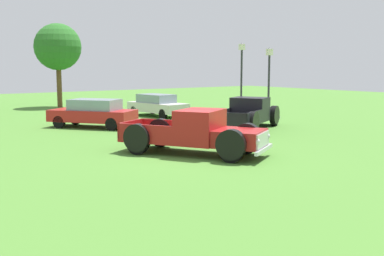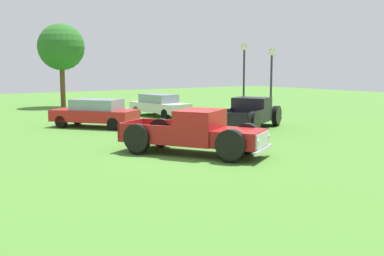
{
  "view_description": "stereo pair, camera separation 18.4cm",
  "coord_description": "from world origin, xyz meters",
  "px_view_note": "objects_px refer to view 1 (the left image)",
  "views": [
    {
      "loc": [
        -9.0,
        -12.46,
        2.99
      ],
      "look_at": [
        0.11,
        0.12,
        0.9
      ],
      "focal_mm": 43.09,
      "sensor_mm": 36.0,
      "label": 1
    },
    {
      "loc": [
        -8.85,
        -12.56,
        2.99
      ],
      "look_at": [
        0.11,
        0.12,
        0.9
      ],
      "focal_mm": 43.09,
      "sensor_mm": 36.0,
      "label": 2
    }
  ],
  "objects_px": {
    "pickup_truck_foreground": "(202,133)",
    "sedan_distant_a": "(157,105)",
    "sedan_distant_b": "(93,113)",
    "oak_tree_west": "(58,47)",
    "lamp_post_near": "(269,82)",
    "lamp_post_far": "(241,78)",
    "pickup_truck_behind_left": "(250,114)"
  },
  "relations": [
    {
      "from": "sedan_distant_b",
      "to": "lamp_post_far",
      "type": "bearing_deg",
      "value": -2.44
    },
    {
      "from": "oak_tree_west",
      "to": "lamp_post_near",
      "type": "bearing_deg",
      "value": -64.96
    },
    {
      "from": "pickup_truck_foreground",
      "to": "sedan_distant_a",
      "type": "distance_m",
      "value": 12.35
    },
    {
      "from": "pickup_truck_foreground",
      "to": "oak_tree_west",
      "type": "height_order",
      "value": "oak_tree_west"
    },
    {
      "from": "lamp_post_near",
      "to": "oak_tree_west",
      "type": "xyz_separation_m",
      "value": [
        -6.79,
        14.54,
        2.24
      ]
    },
    {
      "from": "sedan_distant_a",
      "to": "sedan_distant_b",
      "type": "distance_m",
      "value": 5.73
    },
    {
      "from": "pickup_truck_foreground",
      "to": "sedan_distant_b",
      "type": "bearing_deg",
      "value": 90.22
    },
    {
      "from": "sedan_distant_b",
      "to": "lamp_post_near",
      "type": "bearing_deg",
      "value": -15.16
    },
    {
      "from": "pickup_truck_foreground",
      "to": "lamp_post_far",
      "type": "relative_size",
      "value": 1.2
    },
    {
      "from": "lamp_post_near",
      "to": "oak_tree_west",
      "type": "height_order",
      "value": "oak_tree_west"
    },
    {
      "from": "pickup_truck_foreground",
      "to": "sedan_distant_a",
      "type": "bearing_deg",
      "value": 65.37
    },
    {
      "from": "pickup_truck_foreground",
      "to": "lamp_post_far",
      "type": "xyz_separation_m",
      "value": [
        9.32,
        8.39,
        1.55
      ]
    },
    {
      "from": "pickup_truck_behind_left",
      "to": "lamp_post_far",
      "type": "height_order",
      "value": "lamp_post_far"
    },
    {
      "from": "pickup_truck_behind_left",
      "to": "sedan_distant_b",
      "type": "height_order",
      "value": "pickup_truck_behind_left"
    },
    {
      "from": "sedan_distant_b",
      "to": "lamp_post_far",
      "type": "xyz_separation_m",
      "value": [
        9.36,
        -0.4,
        1.56
      ]
    },
    {
      "from": "pickup_truck_behind_left",
      "to": "pickup_truck_foreground",
      "type": "bearing_deg",
      "value": -146.14
    },
    {
      "from": "pickup_truck_foreground",
      "to": "sedan_distant_b",
      "type": "height_order",
      "value": "pickup_truck_foreground"
    },
    {
      "from": "lamp_post_near",
      "to": "lamp_post_far",
      "type": "relative_size",
      "value": 0.92
    },
    {
      "from": "pickup_truck_foreground",
      "to": "lamp_post_near",
      "type": "height_order",
      "value": "lamp_post_near"
    },
    {
      "from": "sedan_distant_a",
      "to": "lamp_post_near",
      "type": "distance_m",
      "value": 6.74
    },
    {
      "from": "pickup_truck_foreground",
      "to": "pickup_truck_behind_left",
      "type": "height_order",
      "value": "pickup_truck_foreground"
    },
    {
      "from": "pickup_truck_behind_left",
      "to": "oak_tree_west",
      "type": "xyz_separation_m",
      "value": [
        -3.35,
        16.75,
        3.63
      ]
    },
    {
      "from": "sedan_distant_b",
      "to": "oak_tree_west",
      "type": "distance_m",
      "value": 12.8
    },
    {
      "from": "oak_tree_west",
      "to": "lamp_post_far",
      "type": "bearing_deg",
      "value": -61.64
    },
    {
      "from": "pickup_truck_foreground",
      "to": "lamp_post_near",
      "type": "distance_m",
      "value": 11.39
    },
    {
      "from": "lamp_post_near",
      "to": "sedan_distant_b",
      "type": "bearing_deg",
      "value": 164.84
    },
    {
      "from": "lamp_post_far",
      "to": "oak_tree_west",
      "type": "relative_size",
      "value": 0.72
    },
    {
      "from": "sedan_distant_a",
      "to": "oak_tree_west",
      "type": "relative_size",
      "value": 0.68
    },
    {
      "from": "lamp_post_far",
      "to": "oak_tree_west",
      "type": "bearing_deg",
      "value": 118.36
    },
    {
      "from": "lamp_post_near",
      "to": "lamp_post_far",
      "type": "xyz_separation_m",
      "value": [
        -0.11,
        2.17,
        0.18
      ]
    },
    {
      "from": "pickup_truck_foreground",
      "to": "sedan_distant_b",
      "type": "distance_m",
      "value": 8.79
    },
    {
      "from": "sedan_distant_b",
      "to": "lamp_post_far",
      "type": "relative_size",
      "value": 0.99
    }
  ]
}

